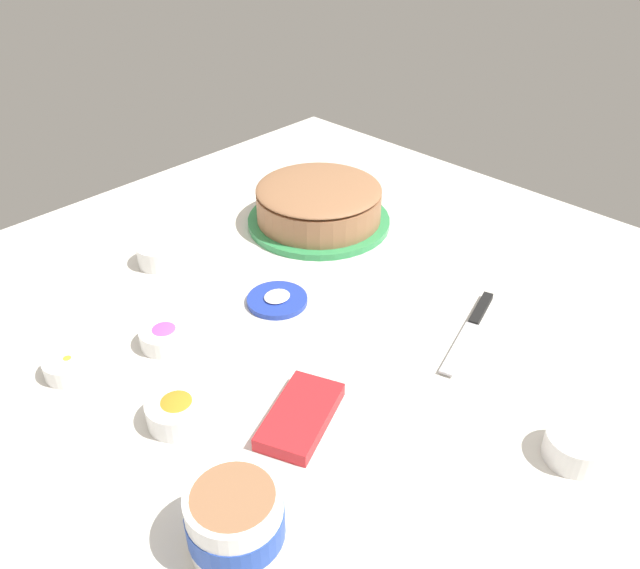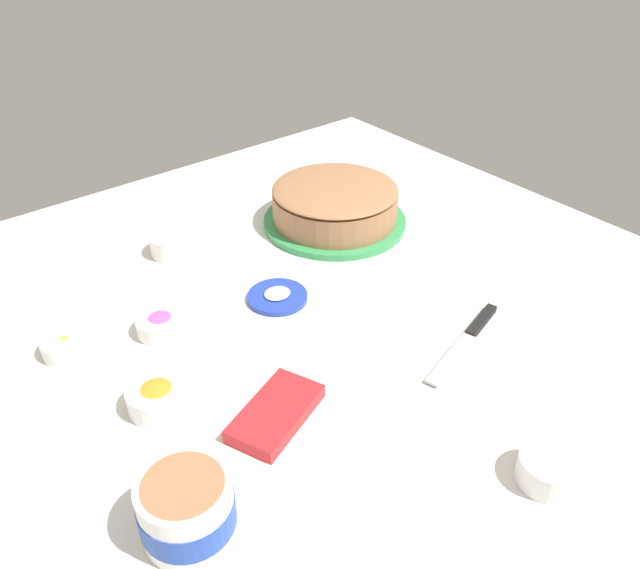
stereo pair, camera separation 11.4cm
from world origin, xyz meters
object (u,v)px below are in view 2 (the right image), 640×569
(frosted_cake, at_px, (335,205))
(sprinkle_bowl_orange, at_px, (157,396))
(sprinkle_bowl_rainbow, at_px, (161,324))
(frosting_tub_lid, at_px, (277,297))
(sprinkle_bowl_pink, at_px, (549,469))
(spreading_knife, at_px, (469,336))
(sprinkle_bowl_green, at_px, (171,244))
(sprinkle_bowl_yellow, at_px, (66,345))
(candy_box_lower, at_px, (276,413))
(frosting_tub, at_px, (187,508))

(frosted_cake, xyz_separation_m, sprinkle_bowl_orange, (0.55, 0.26, -0.02))
(sprinkle_bowl_rainbow, bearing_deg, frosting_tub_lid, 167.25)
(sprinkle_bowl_pink, bearing_deg, spreading_knife, -120.12)
(sprinkle_bowl_green, xyz_separation_m, sprinkle_bowl_pink, (-0.10, 0.80, -0.00))
(frosted_cake, distance_m, sprinkle_bowl_orange, 0.61)
(frosting_tub_lid, height_order, sprinkle_bowl_yellow, sprinkle_bowl_yellow)
(sprinkle_bowl_green, xyz_separation_m, candy_box_lower, (0.10, 0.49, -0.01))
(sprinkle_bowl_rainbow, xyz_separation_m, sprinkle_bowl_orange, (0.09, 0.16, 0.00))
(sprinkle_bowl_orange, bearing_deg, sprinkle_bowl_pink, 126.96)
(sprinkle_bowl_yellow, bearing_deg, spreading_knife, 144.01)
(sprinkle_bowl_orange, bearing_deg, spreading_knife, 158.95)
(sprinkle_bowl_green, distance_m, candy_box_lower, 0.50)
(frosting_tub, height_order, sprinkle_bowl_rainbow, frosting_tub)
(sprinkle_bowl_orange, relative_size, sprinkle_bowl_yellow, 1.15)
(sprinkle_bowl_orange, xyz_separation_m, sprinkle_bowl_yellow, (0.06, -0.20, -0.01))
(sprinkle_bowl_pink, height_order, candy_box_lower, sprinkle_bowl_pink)
(spreading_knife, height_order, sprinkle_bowl_green, sprinkle_bowl_green)
(frosted_cake, distance_m, frosting_tub_lid, 0.30)
(sprinkle_bowl_rainbow, relative_size, sprinkle_bowl_yellow, 1.06)
(frosting_tub, relative_size, candy_box_lower, 0.77)
(frosting_tub_lid, xyz_separation_m, sprinkle_bowl_yellow, (0.35, -0.09, 0.01))
(frosted_cake, height_order, sprinkle_bowl_orange, frosted_cake)
(sprinkle_bowl_green, bearing_deg, sprinkle_bowl_pink, 97.41)
(candy_box_lower, bearing_deg, sprinkle_bowl_rainbow, -105.37)
(frosting_tub, relative_size, spreading_knife, 0.49)
(sprinkle_bowl_green, bearing_deg, spreading_knife, 114.47)
(sprinkle_bowl_rainbow, height_order, sprinkle_bowl_green, sprinkle_bowl_green)
(frosted_cake, height_order, frosting_tub, frosted_cake)
(frosting_tub_lid, distance_m, sprinkle_bowl_rainbow, 0.21)
(candy_box_lower, bearing_deg, frosted_cake, -160.44)
(spreading_knife, height_order, sprinkle_bowl_yellow, sprinkle_bowl_yellow)
(frosted_cake, relative_size, sprinkle_bowl_rainbow, 3.74)
(frosting_tub_lid, height_order, sprinkle_bowl_green, sprinkle_bowl_green)
(sprinkle_bowl_yellow, bearing_deg, frosted_cake, -175.06)
(spreading_knife, distance_m, candy_box_lower, 0.36)
(sprinkle_bowl_orange, distance_m, sprinkle_bowl_yellow, 0.21)
(frosting_tub, height_order, spreading_knife, frosting_tub)
(frosted_cake, height_order, frosting_tub_lid, frosted_cake)
(frosting_tub_lid, xyz_separation_m, sprinkle_bowl_rainbow, (0.21, -0.05, 0.01))
(spreading_knife, relative_size, sprinkle_bowl_pink, 2.85)
(frosting_tub, xyz_separation_m, candy_box_lower, (-0.19, -0.08, -0.03))
(frosted_cake, relative_size, frosting_tub_lid, 2.81)
(sprinkle_bowl_green, height_order, candy_box_lower, sprinkle_bowl_green)
(frosted_cake, distance_m, frosting_tub, 0.77)
(spreading_knife, height_order, candy_box_lower, candy_box_lower)
(frosted_cake, bearing_deg, candy_box_lower, 41.45)
(frosted_cake, height_order, sprinkle_bowl_yellow, frosted_cake)
(sprinkle_bowl_rainbow, xyz_separation_m, sprinkle_bowl_pink, (-0.24, 0.59, 0.00))
(sprinkle_bowl_yellow, bearing_deg, sprinkle_bowl_green, -149.32)
(frosting_tub_lid, relative_size, sprinkle_bowl_pink, 1.33)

